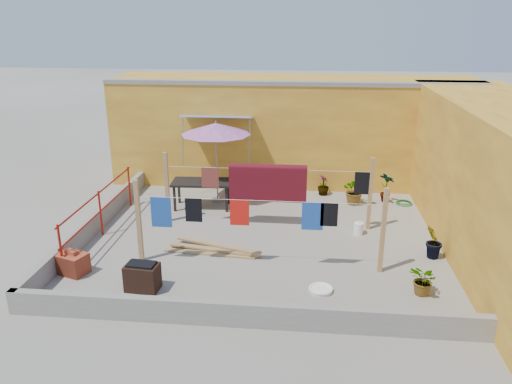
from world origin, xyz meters
The scene contains 21 objects.
ground centered at (0.00, 0.00, 0.00)m, with size 80.00×80.00×0.00m, color #9E998E.
wall_back centered at (0.50, 4.69, 1.61)m, with size 11.00×3.27×3.21m.
wall_right centered at (5.20, 0.00, 1.60)m, with size 2.40×9.00×3.20m, color gold.
parapet_front centered at (0.00, -3.58, 0.22)m, with size 8.30×0.16×0.44m, color gray.
parapet_left centered at (-4.08, 0.00, 0.22)m, with size 0.16×7.30×0.44m, color gray.
red_railing centered at (-3.85, -0.20, 0.72)m, with size 0.05×4.20×1.10m.
clothesline_rig centered at (0.02, 0.54, 1.06)m, with size 5.09×2.35×1.80m.
patio_umbrella centered at (-1.52, 2.39, 2.06)m, with size 2.33×2.33×2.30m.
outdoor_table centered at (-1.84, 1.85, 0.67)m, with size 1.63×0.89×0.75m.
brick_stack centered at (-3.70, -2.10, 0.22)m, with size 0.69×0.60×0.51m.
lumber_pile centered at (-1.03, -0.87, 0.07)m, with size 2.19×0.80×0.13m.
brazier centered at (-2.09, -2.58, 0.27)m, with size 0.65×0.47×0.55m.
white_basin centered at (1.29, -2.32, 0.04)m, with size 0.46×0.46×0.08m.
water_jug_a centered at (2.23, 0.42, 0.15)m, with size 0.22×0.22×0.34m.
water_jug_b centered at (2.26, 0.50, 0.14)m, with size 0.20×0.20×0.32m.
green_hose centered at (3.70, 2.66, 0.03)m, with size 0.46×0.46×0.07m.
plant_back_a centered at (2.32, 2.53, 0.39)m, with size 0.70×0.60×0.77m, color #175318.
plant_back_b centered at (1.47, 3.20, 0.30)m, with size 0.33×0.33×0.59m, color #175318.
plant_right_a centered at (3.20, 2.79, 0.43)m, with size 0.46×0.31×0.87m, color #175318.
plant_right_b centered at (3.70, -0.70, 0.39)m, with size 0.43×0.35×0.78m, color #175318.
plant_right_c centered at (3.19, -2.25, 0.30)m, with size 0.53×0.46×0.59m, color #175318.
Camera 1 is at (0.90, -10.71, 4.90)m, focal length 35.00 mm.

